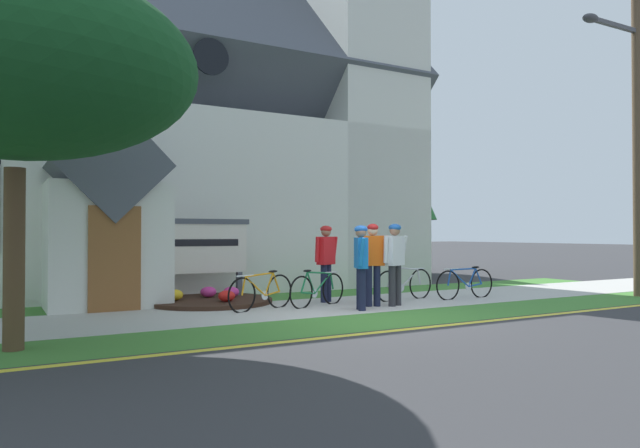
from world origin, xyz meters
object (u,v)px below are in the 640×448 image
object	(u,v)px
bicycle_yellow	(317,289)
utility_pole	(635,95)
bicycle_black	(465,283)
cyclist_in_white_jersey	(326,257)
roadside_conifer	(386,161)
cyclist_in_green_jersey	(361,260)
bicycle_silver	(404,284)
church_sign	(202,248)
bicycle_green	(262,292)
cyclist_in_yellow_jersey	(395,257)
cyclist_in_orange_jersey	(373,257)
verge_sapling	(16,68)

from	to	relation	value
bicycle_yellow	utility_pole	world-z (taller)	utility_pole
bicycle_black	cyclist_in_white_jersey	size ratio (longest dim) A/B	1.03
roadside_conifer	cyclist_in_white_jersey	bearing A→B (deg)	-134.13
cyclist_in_green_jersey	bicycle_silver	bearing A→B (deg)	28.14
church_sign	bicycle_green	xyz separation A→B (m)	(0.54, -2.12, -0.85)
bicycle_yellow	cyclist_in_green_jersey	distance (m)	1.27
bicycle_silver	cyclist_in_yellow_jersey	xyz separation A→B (m)	(-0.86, -0.79, 0.66)
cyclist_in_orange_jersey	verge_sapling	distance (m)	7.42
cyclist_in_green_jersey	cyclist_in_white_jersey	distance (m)	1.51
bicycle_black	cyclist_in_green_jersey	size ratio (longest dim) A/B	1.04
bicycle_silver	utility_pole	size ratio (longest dim) A/B	0.20
church_sign	bicycle_green	distance (m)	2.35
bicycle_silver	cyclist_in_orange_jersey	bearing A→B (deg)	-154.32
church_sign	roadside_conifer	bearing A→B (deg)	30.12
bicycle_silver	cyclist_in_green_jersey	size ratio (longest dim) A/B	1.04
verge_sapling	bicycle_green	bearing A→B (deg)	24.84
bicycle_green	bicycle_silver	bearing A→B (deg)	-0.67
bicycle_silver	verge_sapling	world-z (taller)	verge_sapling
church_sign	bicycle_black	world-z (taller)	church_sign
bicycle_green	utility_pole	world-z (taller)	utility_pole
utility_pole	verge_sapling	bearing A→B (deg)	179.34
cyclist_in_green_jersey	church_sign	bearing A→B (deg)	125.61
church_sign	cyclist_in_green_jersey	size ratio (longest dim) A/B	1.31
church_sign	utility_pole	size ratio (longest dim) A/B	0.25
bicycle_yellow	cyclist_in_white_jersey	xyz separation A→B (m)	(0.51, 0.51, 0.66)
utility_pole	cyclist_in_orange_jersey	bearing A→B (deg)	167.02
utility_pole	verge_sapling	world-z (taller)	utility_pole
bicycle_yellow	cyclist_in_white_jersey	bearing A→B (deg)	44.98
bicycle_silver	cyclist_in_white_jersey	xyz separation A→B (m)	(-1.80, 0.52, 0.64)
utility_pole	verge_sapling	xyz separation A→B (m)	(-13.54, 0.16, -1.19)
cyclist_in_yellow_jersey	roadside_conifer	world-z (taller)	roadside_conifer
church_sign	cyclist_in_green_jersey	bearing A→B (deg)	-54.39
bicycle_green	verge_sapling	distance (m)	6.01
church_sign	cyclist_in_green_jersey	world-z (taller)	church_sign
bicycle_green	bicycle_black	world-z (taller)	bicycle_green
bicycle_yellow	roadside_conifer	bearing A→B (deg)	45.81
cyclist_in_yellow_jersey	cyclist_in_orange_jersey	world-z (taller)	cyclist_in_orange_jersey
bicycle_yellow	utility_pole	distance (m)	9.28
roadside_conifer	bicycle_yellow	bearing A→B (deg)	-134.19
cyclist_in_orange_jersey	cyclist_in_yellow_jersey	bearing A→B (deg)	-18.33
cyclist_in_orange_jersey	verge_sapling	xyz separation A→B (m)	(-6.76, -1.41, 2.72)
bicycle_silver	roadside_conifer	size ratio (longest dim) A/B	0.27
cyclist_in_yellow_jersey	cyclist_in_white_jersey	size ratio (longest dim) A/B	1.02
bicycle_yellow	roadside_conifer	size ratio (longest dim) A/B	0.25
cyclist_in_orange_jersey	verge_sapling	world-z (taller)	verge_sapling
bicycle_green	cyclist_in_orange_jersey	xyz separation A→B (m)	(2.26, -0.68, 0.67)
church_sign	utility_pole	distance (m)	11.17
bicycle_yellow	bicycle_green	world-z (taller)	bicycle_yellow
verge_sapling	utility_pole	bearing A→B (deg)	-0.66
bicycle_black	roadside_conifer	distance (m)	9.45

